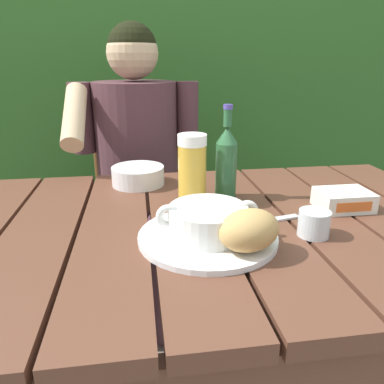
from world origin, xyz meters
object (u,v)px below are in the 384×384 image
at_px(soup_bowl, 208,220).
at_px(diner_bowl, 138,176).
at_px(beer_glass, 192,170).
at_px(serving_plate, 208,236).
at_px(bread_roll, 249,230).
at_px(butter_tub, 343,200).
at_px(person_eating, 137,162).
at_px(beer_bottle, 226,161).
at_px(water_glass_small, 314,223).
at_px(chair_near_diner, 140,201).
at_px(table_knife, 266,221).

distance_m(soup_bowl, diner_bowl, 0.41).
xyz_separation_m(beer_glass, diner_bowl, (-0.14, 0.18, -0.06)).
bearing_deg(soup_bowl, serving_plate, 0.00).
xyz_separation_m(bread_roll, butter_tub, (0.30, 0.19, -0.03)).
bearing_deg(person_eating, soup_bowl, -79.00).
distance_m(person_eating, bread_roll, 0.84).
height_order(beer_glass, beer_bottle, beer_bottle).
bearing_deg(water_glass_small, butter_tub, 42.69).
bearing_deg(chair_near_diner, table_knife, -71.76).
distance_m(beer_glass, diner_bowl, 0.23).
distance_m(soup_bowl, table_knife, 0.17).
relative_size(serving_plate, butter_tub, 2.26).
xyz_separation_m(bread_roll, beer_bottle, (0.03, 0.31, 0.05)).
height_order(bread_roll, diner_bowl, bread_roll).
bearing_deg(water_glass_small, person_eating, 116.19).
relative_size(beer_glass, table_knife, 1.26).
bearing_deg(water_glass_small, beer_glass, 135.68).
bearing_deg(serving_plate, person_eating, 101.00).
bearing_deg(bread_roll, chair_near_diner, 101.41).
bearing_deg(soup_bowl, chair_near_diner, 98.48).
relative_size(serving_plate, water_glass_small, 4.36).
distance_m(chair_near_diner, beer_bottle, 0.82).
distance_m(soup_bowl, beer_bottle, 0.26).
relative_size(chair_near_diner, table_knife, 6.98).
xyz_separation_m(soup_bowl, butter_tub, (0.37, 0.12, -0.02)).
distance_m(serving_plate, water_glass_small, 0.23).
height_order(person_eating, soup_bowl, person_eating).
relative_size(person_eating, beer_glass, 6.80).
xyz_separation_m(soup_bowl, beer_bottle, (0.09, 0.24, 0.06)).
relative_size(serving_plate, beer_glass, 1.60).
height_order(serving_plate, table_knife, serving_plate).
relative_size(serving_plate, bread_roll, 1.91).
height_order(chair_near_diner, table_knife, chair_near_diner).
relative_size(beer_glass, beer_bottle, 0.73).
height_order(soup_bowl, butter_tub, soup_bowl).
distance_m(butter_tub, diner_bowl, 0.58).
height_order(person_eating, beer_bottle, person_eating).
bearing_deg(diner_bowl, water_glass_small, -47.69).
bearing_deg(table_knife, bread_roll, -121.02).
height_order(water_glass_small, table_knife, water_glass_small).
distance_m(soup_bowl, butter_tub, 0.39).
bearing_deg(table_knife, butter_tub, 13.35).
distance_m(beer_glass, water_glass_small, 0.33).
height_order(serving_plate, bread_roll, bread_roll).
xyz_separation_m(serving_plate, beer_glass, (-0.00, 0.21, 0.09)).
distance_m(chair_near_diner, beer_glass, 0.82).
bearing_deg(beer_glass, person_eating, 104.93).
xyz_separation_m(chair_near_diner, soup_bowl, (0.14, -0.94, 0.31)).
height_order(soup_bowl, water_glass_small, soup_bowl).
bearing_deg(bread_roll, soup_bowl, 130.60).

